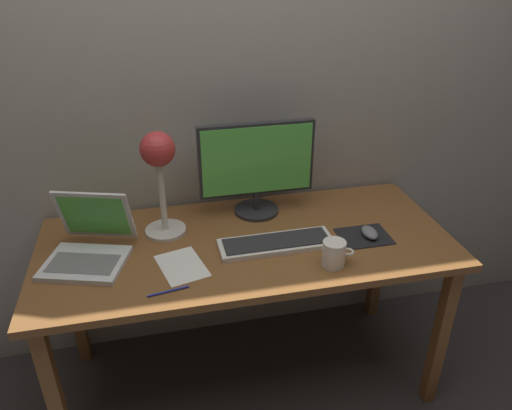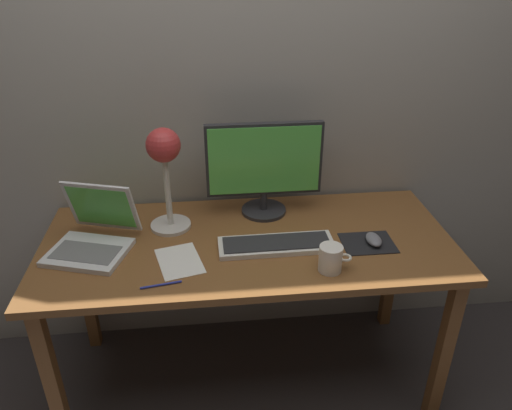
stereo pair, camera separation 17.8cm
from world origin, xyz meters
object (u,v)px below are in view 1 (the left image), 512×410
object	(u,v)px
mouse	(370,233)
pen	(168,291)
coffee_mug	(334,254)
desk_lamp	(159,164)
keyboard_main	(276,243)
laptop	(90,240)
monitor	(257,165)

from	to	relation	value
mouse	pen	size ratio (longest dim) A/B	0.69
coffee_mug	desk_lamp	bearing A→B (deg)	147.78
keyboard_main	desk_lamp	world-z (taller)	desk_lamp
pen	keyboard_main	bearing A→B (deg)	24.70
laptop	coffee_mug	bearing A→B (deg)	-16.70
mouse	coffee_mug	distance (m)	0.26
keyboard_main	pen	size ratio (longest dim) A/B	3.15
keyboard_main	laptop	world-z (taller)	laptop
keyboard_main	mouse	xyz separation A→B (m)	(0.38, -0.02, 0.01)
mouse	laptop	bearing A→B (deg)	174.27
laptop	coffee_mug	world-z (taller)	laptop
pen	mouse	bearing A→B (deg)	12.53
pen	coffee_mug	bearing A→B (deg)	2.72
monitor	mouse	bearing A→B (deg)	-37.44
desk_lamp	coffee_mug	size ratio (longest dim) A/B	3.57
laptop	mouse	bearing A→B (deg)	-5.73
laptop	desk_lamp	bearing A→B (deg)	21.23
keyboard_main	monitor	bearing A→B (deg)	92.89
keyboard_main	laptop	size ratio (longest dim) A/B	1.21
keyboard_main	pen	distance (m)	0.47
keyboard_main	pen	world-z (taller)	keyboard_main
desk_lamp	coffee_mug	world-z (taller)	desk_lamp
laptop	mouse	distance (m)	1.06
keyboard_main	desk_lamp	bearing A→B (deg)	154.24
monitor	pen	bearing A→B (deg)	-130.67
laptop	mouse	size ratio (longest dim) A/B	3.79
laptop	desk_lamp	distance (m)	0.38
keyboard_main	coffee_mug	distance (m)	0.24
mouse	pen	world-z (taller)	mouse
mouse	pen	bearing A→B (deg)	-167.47
laptop	monitor	bearing A→B (deg)	16.00
laptop	mouse	xyz separation A→B (m)	(1.06, -0.11, -0.05)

